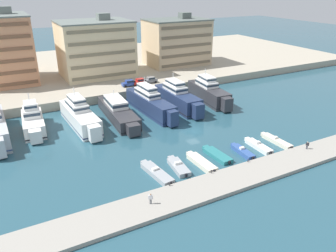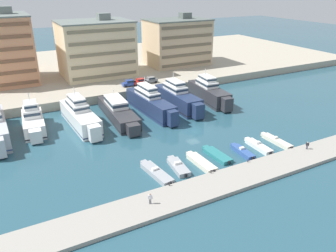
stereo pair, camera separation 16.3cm
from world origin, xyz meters
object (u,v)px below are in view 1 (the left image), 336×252
Objects in this scene: motorboat_white_center_right at (258,146)px; car_grey_mid_left at (150,80)px; motorboat_cream_mid_right at (276,141)px; yacht_charcoal_mid_right at (209,92)px; yacht_white_left at (33,121)px; motorboat_teal_center_left at (217,155)px; motorboat_cream_mid_left at (201,162)px; motorboat_blue_center at (243,151)px; yacht_navy_center at (150,103)px; yacht_navy_center_right at (178,98)px; motorboat_grey_left at (178,166)px; motorboat_grey_far_left at (156,173)px; car_blue_far_left at (129,83)px; pedestrian_mid_deck at (151,198)px; pedestrian_near_edge at (307,145)px; car_red_left at (140,81)px; yacht_charcoal_center_left at (118,111)px; yacht_white_mid_left at (80,116)px.

car_grey_mid_left is at bearing 93.69° from motorboat_white_center_right.
motorboat_cream_mid_right is at bearing -80.12° from car_grey_mid_left.
yacht_charcoal_mid_right is 4.61× the size of car_grey_mid_left.
yacht_white_left is 40.08m from motorboat_teal_center_left.
motorboat_cream_mid_left is 1.21× the size of motorboat_blue_center.
car_grey_mid_left is at bearing 64.77° from yacht_navy_center.
yacht_navy_center_right is 3.05× the size of motorboat_blue_center.
motorboat_grey_far_left is at bearing -178.62° from motorboat_grey_left.
motorboat_grey_left is at bearing -55.26° from yacht_white_left.
yacht_charcoal_mid_right is at bearing 75.69° from motorboat_white_center_right.
car_blue_far_left reaches higher than motorboat_cream_mid_left.
motorboat_blue_center is at bearing -4.01° from motorboat_grey_left.
yacht_navy_center_right is 41.39m from pedestrian_mid_deck.
pedestrian_near_edge is at bearing -11.77° from motorboat_grey_far_left.
car_red_left is at bearing 70.10° from motorboat_grey_far_left.
car_blue_far_left is at bearing 26.87° from yacht_white_left.
yacht_navy_center is at bearing 93.11° from motorboat_teal_center_left.
motorboat_cream_mid_left is at bearing 165.12° from pedestrian_near_edge.
car_grey_mid_left is at bearing 45.60° from yacht_charcoal_center_left.
yacht_navy_center reaches higher than motorboat_teal_center_left.
motorboat_blue_center is at bearing -14.02° from motorboat_teal_center_left.
car_blue_far_left is at bearing 112.80° from yacht_navy_center_right.
car_grey_mid_left is 55.62m from pedestrian_mid_deck.
yacht_charcoal_mid_right is 20.82m from car_red_left.
pedestrian_mid_deck is (-13.03, -6.78, 1.23)m from motorboat_cream_mid_left.
yacht_white_left is 0.80× the size of yacht_charcoal_mid_right.
motorboat_cream_mid_left is at bearing 27.50° from pedestrian_mid_deck.
pedestrian_near_edge is at bearing -24.84° from motorboat_blue_center.
motorboat_grey_far_left is 1.24× the size of motorboat_grey_left.
car_grey_mid_left is 49.97m from pedestrian_near_edge.
yacht_white_left is at bearing 118.51° from motorboat_grey_far_left.
motorboat_blue_center is 1.57× the size of car_grey_mid_left.
yacht_charcoal_mid_right is 39.42m from motorboat_grey_far_left.
pedestrian_near_edge reaches higher than motorboat_teal_center_left.
motorboat_blue_center is (6.40, -27.30, -2.09)m from yacht_navy_center.
yacht_navy_center_right is 16.64m from car_red_left.
yacht_navy_center reaches higher than car_grey_mid_left.
motorboat_white_center_right reaches higher than motorboat_cream_mid_left.
yacht_white_mid_left is at bearing -179.64° from yacht_charcoal_mid_right.
yacht_charcoal_mid_right reaches higher than car_red_left.
motorboat_grey_left is 1.71× the size of car_blue_far_left.
motorboat_grey_far_left is at bearing 178.98° from motorboat_cream_mid_right.
car_grey_mid_left is at bearing 81.50° from motorboat_teal_center_left.
car_red_left is (-11.09, 43.31, 2.85)m from motorboat_cream_mid_right.
motorboat_grey_left is at bearing -68.89° from yacht_white_mid_left.
yacht_charcoal_mid_right reaches higher than motorboat_blue_center.
yacht_navy_center_right is at bearing -0.03° from yacht_white_mid_left.
motorboat_white_center_right is at bearing -37.99° from yacht_white_left.
motorboat_grey_far_left is 12.68m from motorboat_teal_center_left.
yacht_navy_center_right reaches higher than car_blue_far_left.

